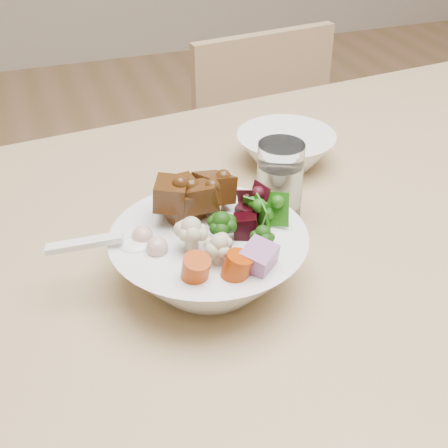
# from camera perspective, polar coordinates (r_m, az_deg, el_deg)

# --- Properties ---
(chair_far) EXTENTS (0.42, 0.42, 0.81)m
(chair_far) POSITION_cam_1_polar(r_m,az_deg,el_deg) (1.57, 5.21, 3.52)
(chair_far) COLOR tan
(chair_far) RESTS_ON ground
(food_bowl) EXTENTS (0.22, 0.22, 0.12)m
(food_bowl) POSITION_cam_1_polar(r_m,az_deg,el_deg) (0.70, -1.31, -2.78)
(food_bowl) COLOR white
(food_bowl) RESTS_ON dining_table
(soup_spoon) EXTENTS (0.12, 0.06, 0.02)m
(soup_spoon) POSITION_cam_1_polar(r_m,az_deg,el_deg) (0.67, -9.14, -1.92)
(soup_spoon) COLOR white
(soup_spoon) RESTS_ON food_bowl
(water_glass) EXTENTS (0.06, 0.06, 0.10)m
(water_glass) POSITION_cam_1_polar(r_m,az_deg,el_deg) (0.81, 5.10, 3.76)
(water_glass) COLOR white
(water_glass) RESTS_ON dining_table
(side_bowl) EXTENTS (0.15, 0.15, 0.05)m
(side_bowl) POSITION_cam_1_polar(r_m,az_deg,el_deg) (0.94, 5.65, 6.80)
(side_bowl) COLOR white
(side_bowl) RESTS_ON dining_table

